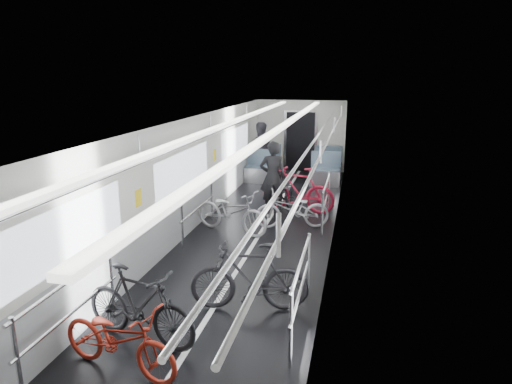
% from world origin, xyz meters
% --- Properties ---
extents(car_shell, '(3.02, 14.01, 2.41)m').
position_xyz_m(car_shell, '(0.00, 1.78, 1.13)').
color(car_shell, black).
rests_on(car_shell, ground).
extents(bike_left_near, '(1.65, 0.89, 0.82)m').
position_xyz_m(bike_left_near, '(-0.58, -4.37, 0.41)').
color(bike_left_near, maroon).
rests_on(bike_left_near, floor).
extents(bike_left_mid, '(1.73, 0.85, 1.00)m').
position_xyz_m(bike_left_mid, '(-0.63, -3.77, 0.50)').
color(bike_left_mid, black).
rests_on(bike_left_mid, floor).
extents(bike_left_far, '(1.86, 1.17, 0.92)m').
position_xyz_m(bike_left_far, '(-0.61, 0.40, 0.46)').
color(bike_left_far, '#A8A7AC').
rests_on(bike_left_far, floor).
extents(bike_right_near, '(1.74, 0.76, 1.01)m').
position_xyz_m(bike_right_near, '(0.51, -2.70, 0.51)').
color(bike_right_near, black).
rests_on(bike_right_near, floor).
extents(bike_right_mid, '(1.69, 0.96, 0.84)m').
position_xyz_m(bike_right_mid, '(0.60, 0.95, 0.42)').
color(bike_right_mid, '#ACACB1').
rests_on(bike_right_mid, floor).
extents(bike_right_far, '(1.91, 0.90, 1.11)m').
position_xyz_m(bike_right_far, '(0.56, 2.18, 0.55)').
color(bike_right_far, '#A7142D').
rests_on(bike_right_far, floor).
extents(bike_aisle, '(0.71, 1.64, 0.84)m').
position_xyz_m(bike_aisle, '(0.26, 1.95, 0.42)').
color(bike_aisle, black).
rests_on(bike_aisle, floor).
extents(person_standing, '(0.73, 0.59, 1.73)m').
position_xyz_m(person_standing, '(-0.04, 2.05, 0.86)').
color(person_standing, black).
rests_on(person_standing, floor).
extents(person_seated, '(1.04, 0.91, 1.79)m').
position_xyz_m(person_seated, '(-1.10, 5.51, 0.90)').
color(person_seated, '#2D2B33').
rests_on(person_seated, floor).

